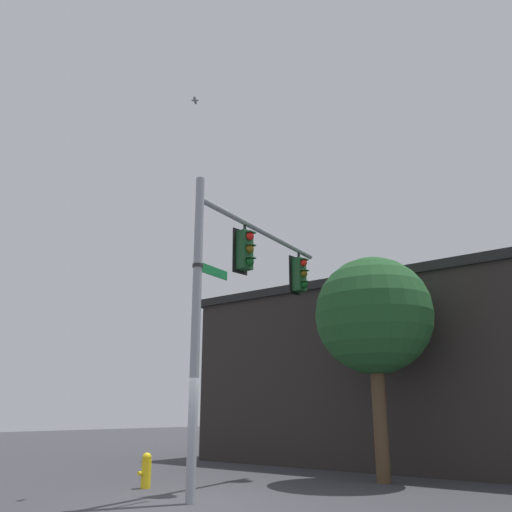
# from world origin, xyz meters

# --- Properties ---
(ground_plane) EXTENTS (80.00, 80.00, 0.00)m
(ground_plane) POSITION_xyz_m (0.00, 0.00, 0.00)
(ground_plane) COLOR #38383D
(signal_pole) EXTENTS (0.21, 0.21, 7.20)m
(signal_pole) POSITION_xyz_m (0.00, 0.00, 3.60)
(signal_pole) COLOR gray
(signal_pole) RESTS_ON ground
(mast_arm) EXTENTS (5.80, 1.19, 0.15)m
(mast_arm) POSITION_xyz_m (-2.89, -0.52, 6.67)
(mast_arm) COLOR gray
(traffic_light_nearest_pole) EXTENTS (0.54, 0.49, 1.31)m
(traffic_light_nearest_pole) POSITION_xyz_m (-1.92, -0.32, 5.90)
(traffic_light_nearest_pole) COLOR black
(traffic_light_mid_inner) EXTENTS (0.54, 0.49, 1.31)m
(traffic_light_mid_inner) POSITION_xyz_m (-4.96, -0.87, 5.90)
(traffic_light_mid_inner) COLOR black
(street_name_sign) EXTENTS (1.26, 0.35, 0.22)m
(street_name_sign) POSITION_xyz_m (-0.37, -0.07, 5.02)
(street_name_sign) COLOR #147238
(bird_flying) EXTENTS (0.30, 0.26, 0.09)m
(bird_flying) POSITION_xyz_m (-0.98, -1.48, 10.47)
(bird_flying) COLOR gray
(storefront_building) EXTENTS (7.56, 14.19, 6.20)m
(storefront_building) POSITION_xyz_m (-9.97, -0.78, 3.11)
(storefront_building) COLOR #282321
(storefront_building) RESTS_ON ground
(tree_by_storefront) EXTENTS (3.32, 3.32, 6.10)m
(tree_by_storefront) POSITION_xyz_m (-5.52, 1.31, 4.40)
(tree_by_storefront) COLOR #4C3823
(tree_by_storefront) RESTS_ON ground
(fire_hydrant) EXTENTS (0.35, 0.24, 0.82)m
(fire_hydrant) POSITION_xyz_m (-0.72, -2.50, 0.42)
(fire_hydrant) COLOR yellow
(fire_hydrant) RESTS_ON ground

